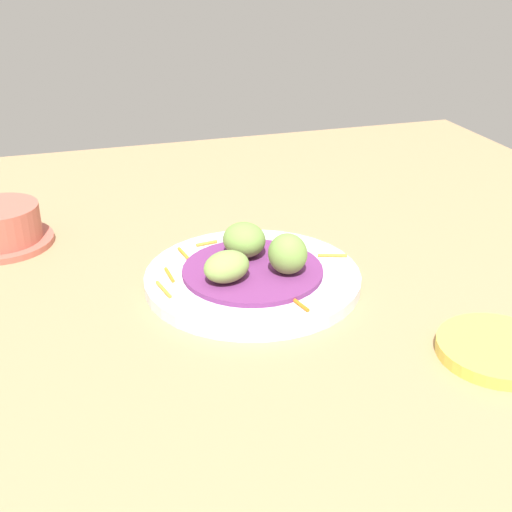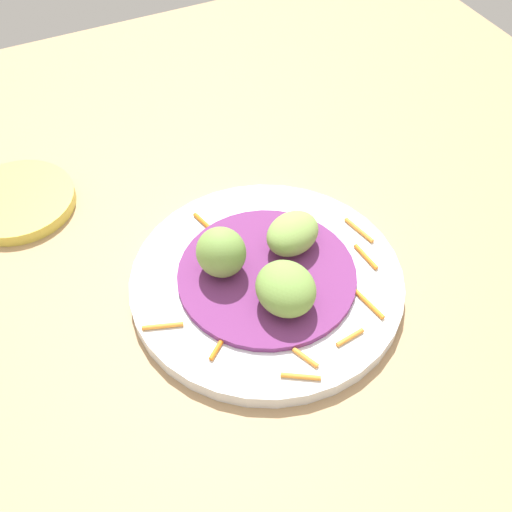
# 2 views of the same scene
# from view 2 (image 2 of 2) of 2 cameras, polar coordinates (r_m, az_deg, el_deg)

# --- Properties ---
(table_surface) EXTENTS (1.10, 1.10, 0.02)m
(table_surface) POSITION_cam_2_polar(r_m,az_deg,el_deg) (0.55, -2.82, -8.10)
(table_surface) COLOR tan
(table_surface) RESTS_ON ground
(main_plate) EXTENTS (0.24, 0.24, 0.01)m
(main_plate) POSITION_cam_2_polar(r_m,az_deg,el_deg) (0.57, 0.96, -2.33)
(main_plate) COLOR silver
(main_plate) RESTS_ON table_surface
(cabbage_bed) EXTENTS (0.16, 0.16, 0.01)m
(cabbage_bed) POSITION_cam_2_polar(r_m,az_deg,el_deg) (0.57, 0.97, -1.70)
(cabbage_bed) COLOR #702D6B
(cabbage_bed) RESTS_ON main_plate
(carrot_garnish) EXTENTS (0.21, 0.23, 0.00)m
(carrot_garnish) POSITION_cam_2_polar(r_m,az_deg,el_deg) (0.55, 3.68, -3.99)
(carrot_garnish) COLOR orange
(carrot_garnish) RESTS_ON main_plate
(guac_scoop_left) EXTENTS (0.06, 0.05, 0.04)m
(guac_scoop_left) POSITION_cam_2_polar(r_m,az_deg,el_deg) (0.53, 2.83, -3.18)
(guac_scoop_left) COLOR #759E47
(guac_scoop_left) RESTS_ON cabbage_bed
(guac_scoop_center) EXTENTS (0.06, 0.06, 0.03)m
(guac_scoop_center) POSITION_cam_2_polar(r_m,az_deg,el_deg) (0.57, 3.28, 2.02)
(guac_scoop_center) COLOR #84A851
(guac_scoop_center) RESTS_ON cabbage_bed
(guac_scoop_right) EXTENTS (0.06, 0.06, 0.05)m
(guac_scoop_right) POSITION_cam_2_polar(r_m,az_deg,el_deg) (0.55, -3.13, 0.33)
(guac_scoop_right) COLOR #759E47
(guac_scoop_right) RESTS_ON cabbage_bed
(side_plate_small) EXTENTS (0.11, 0.11, 0.01)m
(side_plate_small) POSITION_cam_2_polar(r_m,az_deg,el_deg) (0.69, -20.45, 4.61)
(side_plate_small) COLOR #E0CC4C
(side_plate_small) RESTS_ON table_surface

